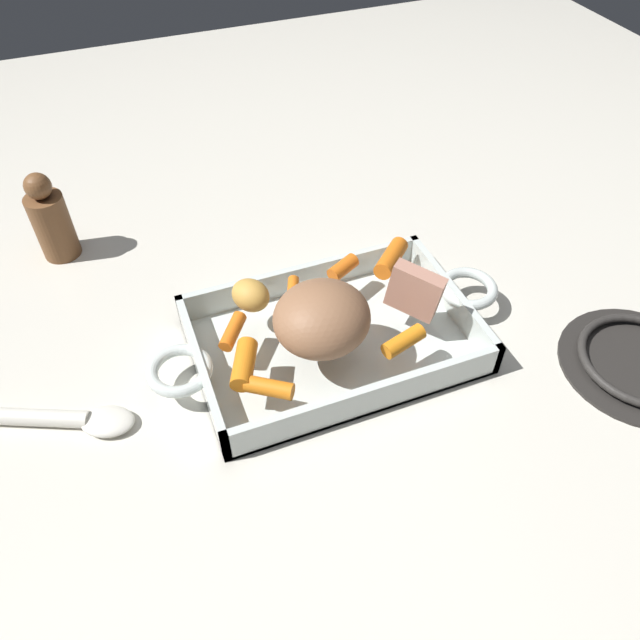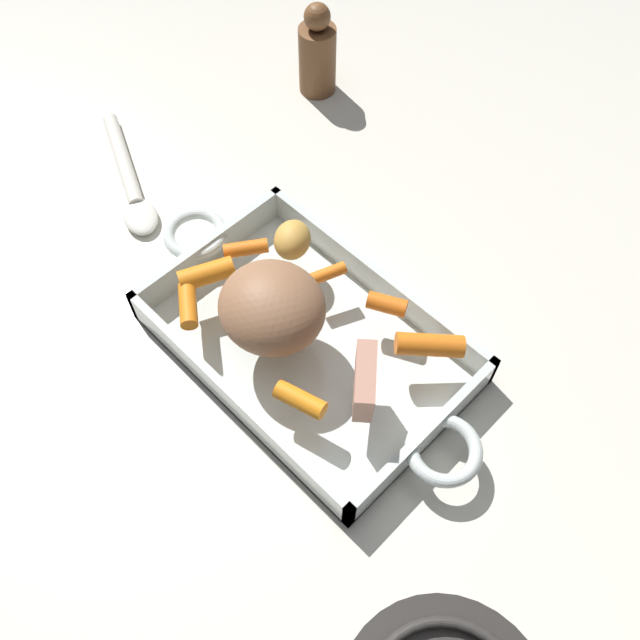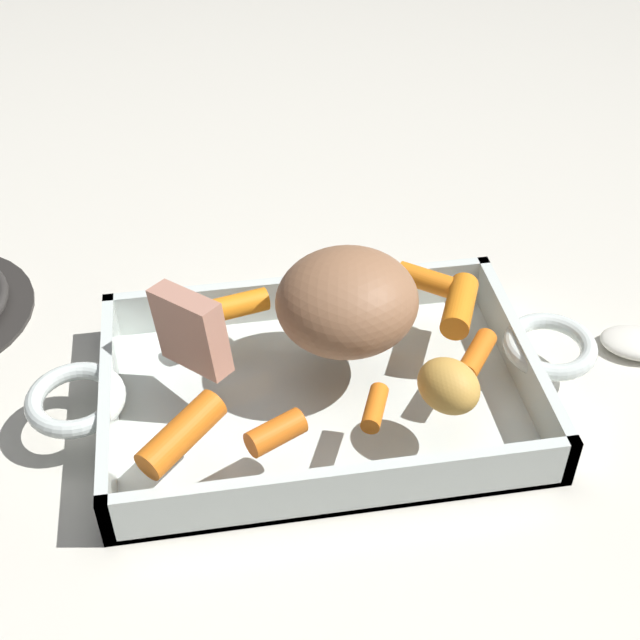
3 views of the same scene
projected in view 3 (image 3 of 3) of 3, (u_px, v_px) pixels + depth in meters
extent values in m
plane|color=silver|center=(321.00, 403.00, 0.70)|extent=(2.10, 2.10, 0.00)
cube|color=silver|center=(321.00, 399.00, 0.70)|extent=(0.34, 0.22, 0.01)
cube|color=silver|center=(301.00, 298.00, 0.77)|extent=(0.34, 0.01, 0.05)
cube|color=silver|center=(345.00, 490.00, 0.61)|extent=(0.34, 0.01, 0.05)
cube|color=silver|center=(520.00, 360.00, 0.71)|extent=(0.01, 0.22, 0.05)
cube|color=silver|center=(109.00, 407.00, 0.67)|extent=(0.01, 0.22, 0.05)
torus|color=silver|center=(550.00, 346.00, 0.70)|extent=(0.08, 0.08, 0.01)
torus|color=silver|center=(75.00, 399.00, 0.66)|extent=(0.08, 0.08, 0.01)
ellipsoid|color=#956647|center=(347.00, 301.00, 0.67)|extent=(0.13, 0.12, 0.07)
cube|color=tan|center=(191.00, 331.00, 0.66)|extent=(0.06, 0.07, 0.07)
cylinder|color=orange|center=(276.00, 433.00, 0.61)|extent=(0.05, 0.04, 0.02)
cylinder|color=orange|center=(182.00, 434.00, 0.60)|extent=(0.07, 0.07, 0.03)
cylinder|color=orange|center=(236.00, 306.00, 0.71)|extent=(0.06, 0.03, 0.02)
cylinder|color=orange|center=(428.00, 281.00, 0.74)|extent=(0.05, 0.05, 0.02)
cylinder|color=orange|center=(460.00, 306.00, 0.71)|extent=(0.05, 0.06, 0.02)
cylinder|color=orange|center=(477.00, 355.00, 0.67)|extent=(0.04, 0.05, 0.02)
cylinder|color=orange|center=(375.00, 408.00, 0.63)|extent=(0.03, 0.04, 0.02)
ellipsoid|color=gold|center=(449.00, 386.00, 0.63)|extent=(0.06, 0.06, 0.04)
ellipsoid|color=white|center=(636.00, 343.00, 0.75)|extent=(0.07, 0.06, 0.02)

